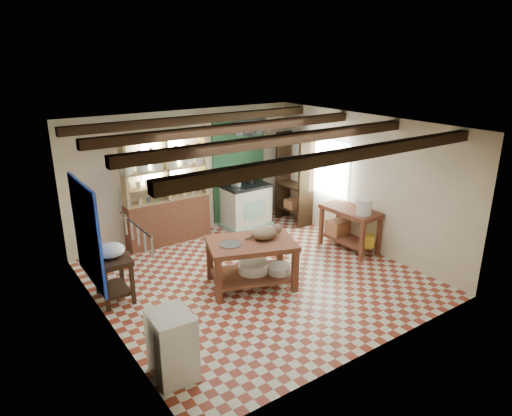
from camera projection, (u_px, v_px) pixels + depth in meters
floor at (256, 278)px, 7.82m from camera, size 5.00×5.00×0.02m
ceiling at (256, 126)px, 6.97m from camera, size 5.00×5.00×0.02m
wall_back at (187, 174)px, 9.34m from camera, size 5.00×0.04×2.60m
wall_front at (375, 261)px, 5.45m from camera, size 5.00×0.04×2.60m
wall_left at (101, 241)px, 6.05m from camera, size 0.04×5.00×2.60m
wall_right at (363, 182)px, 8.74m from camera, size 0.04×5.00×2.60m
ceiling_beams at (256, 134)px, 7.01m from camera, size 5.00×3.80×0.15m
blue_wall_patch at (87, 233)px, 6.83m from camera, size 0.04×1.40×1.60m
green_wall_patch at (239, 168)px, 10.01m from camera, size 1.30×0.04×2.30m
window_back at (163, 158)px, 8.93m from camera, size 0.90×0.02×0.80m
window_right at (327, 167)px, 9.48m from camera, size 0.02×1.30×1.20m
utensil_rail at (135, 234)px, 4.99m from camera, size 0.06×0.90×0.28m
pot_rack at (249, 128)px, 9.38m from camera, size 0.86×0.12×0.36m
shelving_unit at (166, 190)px, 8.96m from camera, size 1.70×0.34×2.20m
tall_rack at (294, 179)px, 10.12m from camera, size 0.40×0.86×2.00m
work_table at (251, 263)px, 7.47m from camera, size 1.61×1.33×0.78m
stove at (246, 206)px, 9.99m from camera, size 0.99×0.68×0.96m
prep_table at (114, 278)px, 7.06m from camera, size 0.53×0.74×0.72m
white_cabinet at (172, 345)px, 5.34m from camera, size 0.49×0.58×0.83m
right_counter at (349, 229)px, 8.83m from camera, size 0.62×1.18×0.83m
cat at (265, 233)px, 7.41m from camera, size 0.51×0.42×0.21m
steel_tray at (231, 244)px, 7.20m from camera, size 0.44×0.44×0.02m
basin_large at (253, 267)px, 7.56m from camera, size 0.64×0.64×0.17m
basin_small at (279, 269)px, 7.53m from camera, size 0.47×0.47×0.13m
kettle_left at (236, 181)px, 9.66m from camera, size 0.22×0.22×0.24m
kettle_right at (250, 179)px, 9.86m from camera, size 0.17×0.17×0.20m
enamel_bowl at (111, 250)px, 6.91m from camera, size 0.45×0.45×0.21m
white_bucket at (364, 207)px, 8.35m from camera, size 0.30×0.30×0.29m
wicker_basket at (338, 227)px, 9.08m from camera, size 0.41×0.34×0.28m
yellow_tub at (367, 241)px, 8.52m from camera, size 0.29×0.29×0.21m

